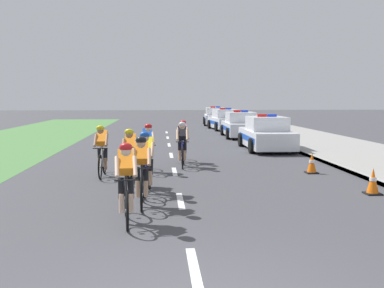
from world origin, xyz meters
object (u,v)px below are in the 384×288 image
cyclist_second (142,170)px  traffic_cone_mid (312,163)px  cyclist_fifth (102,150)px  police_car_nearest (266,135)px  cyclist_eighth (183,141)px  police_car_third (225,120)px  cyclist_lead (126,182)px  cyclist_sixth (148,147)px  cyclist_third (147,161)px  cyclist_fourth (130,156)px  cyclist_seventh (182,144)px  police_car_second (240,126)px  traffic_cone_near (373,182)px  police_car_furthest (215,117)px

cyclist_second → traffic_cone_mid: size_ratio=2.69×
cyclist_fifth → police_car_nearest: (6.42, 6.40, -0.11)m
cyclist_eighth → police_car_third: bearing=76.4°
cyclist_lead → police_car_third: 24.53m
cyclist_fifth → cyclist_sixth: size_ratio=1.00×
police_car_nearest → cyclist_sixth: bearing=-131.9°
police_car_third → traffic_cone_mid: (-0.08, -18.81, -0.37)m
cyclist_third → cyclist_fifth: (-1.37, 2.44, 0.00)m
cyclist_fourth → cyclist_seventh: size_ratio=1.00×
traffic_cone_mid → cyclist_third: bearing=-152.7°
police_car_second → traffic_cone_mid: police_car_second is taller
cyclist_third → police_car_third: size_ratio=0.38×
cyclist_sixth → cyclist_seventh: 1.49m
cyclist_seventh → police_car_third: police_car_third is taller
cyclist_third → traffic_cone_near: (5.42, -0.48, -0.48)m
cyclist_sixth → cyclist_eighth: same height
cyclist_third → cyclist_sixth: 3.16m
police_car_third → police_car_furthest: 5.73m
cyclist_lead → cyclist_third: bearing=83.3°
cyclist_fourth → cyclist_lead: bearing=-87.6°
police_car_nearest → traffic_cone_near: bearing=-87.8°
cyclist_eighth → traffic_cone_mid: bearing=-34.5°
traffic_cone_mid → police_car_third: bearing=89.7°
cyclist_fourth → police_car_nearest: (5.51, 7.87, -0.11)m
cyclist_lead → traffic_cone_mid: bearing=44.2°
cyclist_fourth → traffic_cone_mid: 5.67m
cyclist_third → cyclist_eighth: same height
cyclist_third → police_car_third: (5.06, 21.37, -0.11)m
cyclist_fourth → cyclist_sixth: (0.40, 2.18, 0.00)m
cyclist_fifth → police_car_third: 19.99m
cyclist_fifth → traffic_cone_mid: size_ratio=2.69×
cyclist_lead → police_car_furthest: 30.14m
cyclist_third → cyclist_sixth: same height
cyclist_sixth → cyclist_eighth: 2.37m
cyclist_fourth → police_car_nearest: size_ratio=0.39×
cyclist_fourth → cyclist_eighth: bearing=69.3°
cyclist_fourth → traffic_cone_near: bearing=-13.9°
traffic_cone_near → cyclist_eighth: bearing=127.0°
cyclist_sixth → cyclist_fifth: bearing=-151.6°
police_car_furthest → cyclist_fifth: bearing=-104.6°
cyclist_lead → police_car_third: police_car_third is taller
cyclist_lead → cyclist_eighth: 7.90m
cyclist_third → cyclist_eighth: (1.14, 5.20, 0.00)m
police_car_second → cyclist_eighth: bearing=-111.4°
cyclist_seventh → traffic_cone_mid: (3.90, -1.57, -0.48)m
cyclist_third → cyclist_fourth: same height
cyclist_third → cyclist_fourth: (-0.45, 0.98, 0.00)m
cyclist_sixth → police_car_nearest: 7.64m
cyclist_sixth → cyclist_seventh: bearing=41.2°
cyclist_lead → cyclist_fourth: (-0.15, 3.54, 0.00)m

